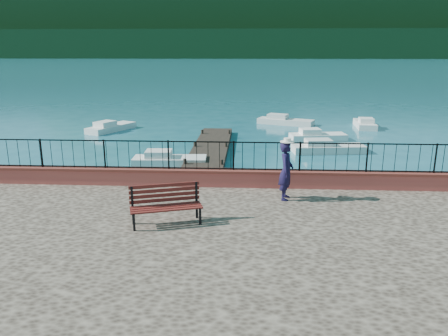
# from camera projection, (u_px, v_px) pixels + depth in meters

# --- Properties ---
(ground) EXTENTS (2000.00, 2000.00, 0.00)m
(ground) POSITION_uv_depth(u_px,v_px,m) (239.00, 271.00, 11.61)
(ground) COLOR #19596B
(ground) RESTS_ON ground
(parapet) EXTENTS (28.00, 0.46, 0.58)m
(parapet) POSITION_uv_depth(u_px,v_px,m) (242.00, 178.00, 14.78)
(parapet) COLOR #B34D40
(parapet) RESTS_ON promenade
(railing) EXTENTS (27.00, 0.05, 0.95)m
(railing) POSITION_uv_depth(u_px,v_px,m) (243.00, 156.00, 14.58)
(railing) COLOR black
(railing) RESTS_ON parapet
(dock) EXTENTS (2.00, 16.00, 0.30)m
(dock) POSITION_uv_depth(u_px,v_px,m) (207.00, 157.00, 23.24)
(dock) COLOR #2D231C
(dock) RESTS_ON ground
(far_forest) EXTENTS (900.00, 60.00, 18.00)m
(far_forest) POSITION_uv_depth(u_px,v_px,m) (250.00, 44.00, 298.21)
(far_forest) COLOR black
(far_forest) RESTS_ON ground
(foothills) EXTENTS (900.00, 120.00, 44.00)m
(foothills) POSITION_uv_depth(u_px,v_px,m) (250.00, 28.00, 352.58)
(foothills) COLOR black
(foothills) RESTS_ON ground
(companion_hill) EXTENTS (448.00, 384.00, 180.00)m
(companion_hill) POSITION_uv_depth(u_px,v_px,m) (428.00, 54.00, 538.78)
(companion_hill) COLOR #142D23
(companion_hill) RESTS_ON ground
(park_bench) EXTENTS (1.98, 1.15, 1.05)m
(park_bench) POSITION_uv_depth(u_px,v_px,m) (166.00, 213.00, 11.60)
(park_bench) COLOR black
(park_bench) RESTS_ON promenade
(person) EXTENTS (0.56, 0.73, 1.81)m
(person) POSITION_uv_depth(u_px,v_px,m) (286.00, 171.00, 13.37)
(person) COLOR black
(person) RESTS_ON promenade
(hat) EXTENTS (0.44, 0.44, 0.12)m
(hat) POSITION_uv_depth(u_px,v_px,m) (287.00, 140.00, 13.11)
(hat) COLOR white
(hat) RESTS_ON person
(boat_0) EXTENTS (3.75, 1.51, 0.80)m
(boat_0) POSITION_uv_depth(u_px,v_px,m) (170.00, 158.00, 22.13)
(boat_0) COLOR silver
(boat_0) RESTS_ON ground
(boat_1) EXTENTS (4.21, 1.77, 0.80)m
(boat_1) POSITION_uv_depth(u_px,v_px,m) (329.00, 146.00, 24.88)
(boat_1) COLOR silver
(boat_1) RESTS_ON ground
(boat_2) EXTENTS (3.74, 1.84, 0.80)m
(boat_2) POSITION_uv_depth(u_px,v_px,m) (318.00, 134.00, 28.23)
(boat_2) COLOR white
(boat_2) RESTS_ON ground
(boat_3) EXTENTS (2.90, 4.16, 0.80)m
(boat_3) POSITION_uv_depth(u_px,v_px,m) (111.00, 125.00, 31.53)
(boat_3) COLOR silver
(boat_3) RESTS_ON ground
(boat_4) EXTENTS (4.51, 2.81, 0.80)m
(boat_4) POSITION_uv_depth(u_px,v_px,m) (286.00, 119.00, 34.23)
(boat_4) COLOR silver
(boat_4) RESTS_ON ground
(boat_5) EXTENTS (1.61, 3.52, 0.80)m
(boat_5) POSITION_uv_depth(u_px,v_px,m) (365.00, 122.00, 32.98)
(boat_5) COLOR silver
(boat_5) RESTS_ON ground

